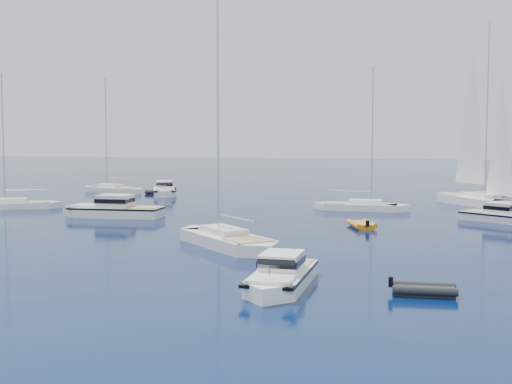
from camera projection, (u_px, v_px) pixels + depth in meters
ground at (129, 283)px, 31.08m from camera, size 400.00×400.00×0.00m
motor_cruiser_near at (281, 287)px, 30.26m from camera, size 2.62×7.75×2.01m
motor_cruiser_centre at (113, 217)px, 57.35m from camera, size 9.53×3.13×2.48m
motor_cruiser_far_r at (503, 222)px, 53.72m from camera, size 7.50×6.65×2.02m
motor_cruiser_horizon at (164, 195)px, 79.66m from camera, size 5.33×8.65×2.18m
sailboat_mid_r at (227, 246)px, 41.81m from camera, size 9.78×10.29×16.57m
sailboat_mid_l at (15, 209)px, 64.18m from camera, size 9.29×6.19×13.50m
sailboat_centre at (361, 210)px, 62.73m from camera, size 9.70×3.27×14.00m
sailboat_sails_r at (476, 205)px, 67.78m from camera, size 9.41×12.86×19.01m
sailboat_far_l at (113, 193)px, 83.27m from camera, size 10.35×6.02×14.81m
tender_yellow at (361, 227)px, 50.64m from camera, size 2.88×3.89×0.95m
tender_grey_near at (424, 295)px, 28.76m from camera, size 2.89×1.69×0.95m
tender_grey_far at (160, 194)px, 81.29m from camera, size 4.33×3.44×0.95m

